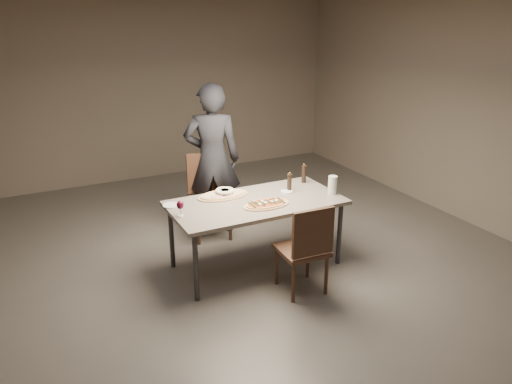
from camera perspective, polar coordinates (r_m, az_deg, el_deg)
name	(u,v)px	position (r m, az deg, el deg)	size (l,w,h in m)	color
room	(256,140)	(4.99, 0.00, 5.92)	(7.00, 7.00, 7.00)	#58524C
dining_table	(256,206)	(5.22, 0.00, -1.62)	(1.80, 0.90, 0.75)	slate
zucchini_pizza	(266,204)	(5.07, 1.19, -1.37)	(0.50, 0.28, 0.05)	tan
ham_pizza	(223,195)	(5.33, -3.80, -0.34)	(0.56, 0.31, 0.04)	tan
bread_basket	(225,192)	(5.34, -3.57, 0.02)	(0.20, 0.20, 0.07)	beige
oil_dish	(287,192)	(5.44, 3.54, 0.04)	(0.13, 0.13, 0.02)	white
pepper_mill_left	(289,182)	(5.46, 3.84, 1.14)	(0.06, 0.06, 0.22)	black
pepper_mill_right	(304,174)	(5.74, 5.50, 2.11)	(0.06, 0.06, 0.22)	black
carafe	(333,185)	(5.42, 8.74, 0.78)	(0.10, 0.10, 0.20)	silver
wine_glass	(180,205)	(4.84, -8.66, -1.53)	(0.07, 0.07, 0.16)	silver
side_plate	(171,205)	(5.14, -9.66, -1.50)	(0.17, 0.17, 0.01)	white
chair_near	(306,245)	(4.79, 5.79, -6.08)	(0.46, 0.46, 0.93)	#40281B
chair_far	(208,190)	(6.07, -5.51, 0.18)	(0.54, 0.54, 1.00)	#40281B
diner	(212,159)	(6.06, -5.02, 3.76)	(0.67, 0.44, 1.84)	black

